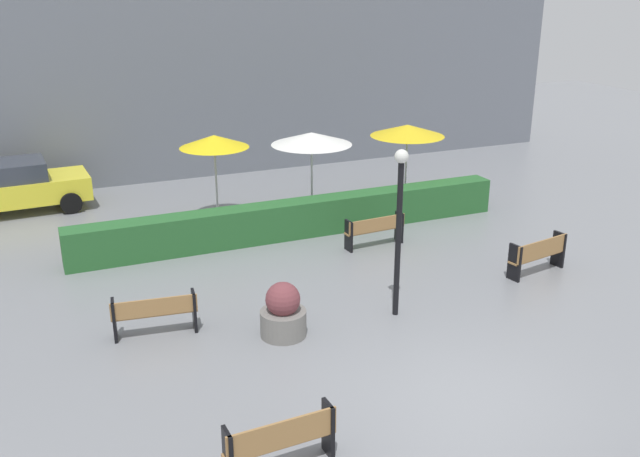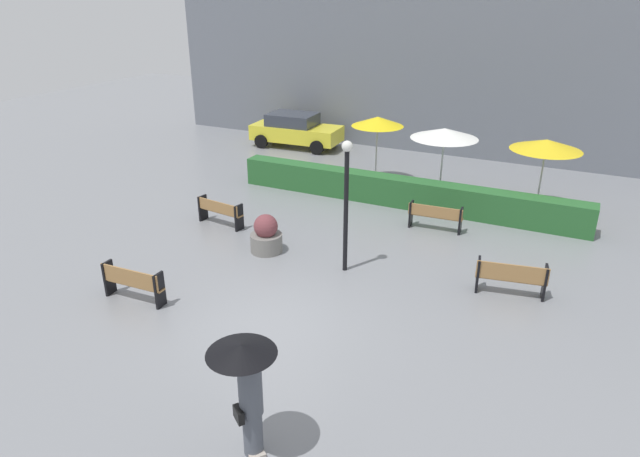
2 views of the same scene
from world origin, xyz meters
name	(u,v)px [view 1 (image 1 of 2)]	position (x,y,z in m)	size (l,w,h in m)	color
ground_plane	(463,395)	(0.00, 0.00, 0.00)	(60.00, 60.00, 0.00)	gray
bench_far_left	(155,312)	(-4.39, 4.20, 0.50)	(1.69, 0.57, 0.83)	#9E7242
bench_far_right	(539,254)	(4.61, 3.67, 0.51)	(1.71, 0.64, 0.88)	#9E7242
bench_back_row	(375,229)	(1.87, 6.82, 0.49)	(1.68, 0.45, 0.82)	#9E7242
bench_near_left	(281,440)	(-3.52, -0.59, 0.52)	(1.67, 0.40, 0.88)	#9E7242
planter_pot	(283,313)	(-2.07, 3.19, 0.48)	(0.92, 0.92, 1.13)	slate
lamp_post	(399,215)	(0.42, 3.12, 2.21)	(0.28, 0.28, 3.56)	black
patio_umbrella_yellow	(214,142)	(-1.43, 10.30, 2.41)	(1.95, 1.95, 2.59)	silver
patio_umbrella_white	(312,139)	(1.25, 9.67, 2.38)	(2.33, 2.33, 2.56)	silver
patio_umbrella_yellow_far	(407,130)	(4.54, 9.90, 2.31)	(2.29, 2.29, 2.49)	silver
hedge_strip	(297,219)	(0.28, 8.40, 0.50)	(12.23, 0.70, 0.99)	#28602D
building_facade	(208,43)	(0.00, 16.00, 4.60)	(28.00, 1.20, 9.20)	slate
parked_car	(14,186)	(-6.78, 13.73, 0.82)	(4.29, 2.15, 1.57)	yellow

